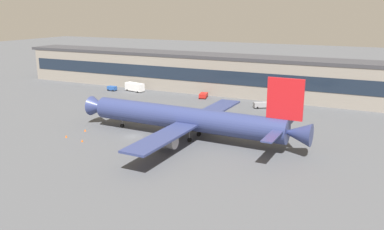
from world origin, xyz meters
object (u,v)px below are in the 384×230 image
Objects in this scene: baggage_tug at (112,88)px; traffic_cone_2 at (82,141)px; traffic_cone_0 at (66,136)px; traffic_cone_1 at (85,130)px; belt_loader at (264,105)px; airliner at (188,119)px; fuel_truck at (135,87)px; pushback_tractor at (203,95)px.

traffic_cone_2 is at bearing -59.77° from baggage_tug.
traffic_cone_1 is (0.82, 6.23, -0.01)m from traffic_cone_0.
airliner is at bearing -101.84° from belt_loader.
belt_loader is at bearing 78.16° from airliner.
airliner reaches higher than traffic_cone_1.
belt_loader is 64.11m from traffic_cone_0.
traffic_cone_0 is (-36.66, -52.59, -0.84)m from belt_loader.
traffic_cone_1 is (-27.53, -6.76, -4.76)m from airliner.
belt_loader is 10.58× the size of traffic_cone_1.
traffic_cone_2 is (23.29, -58.52, -1.58)m from fuel_truck.
pushback_tractor is (38.70, 3.57, -0.04)m from baggage_tug.
traffic_cone_0 is at bearing -102.06° from pushback_tractor.
fuel_truck is (-29.61, -0.62, 0.83)m from pushback_tractor.
belt_loader is (8.30, 39.59, -3.91)m from airliner.
fuel_truck reaches higher than belt_loader.
belt_loader is at bearing 52.29° from traffic_cone_1.
belt_loader is at bearing 60.32° from traffic_cone_2.
traffic_cone_0 is at bearing -64.26° from baggage_tug.
pushback_tractor is at bearing 1.19° from fuel_truck.
airliner is at bearing -70.52° from pushback_tractor.
fuel_truck is 14.52× the size of traffic_cone_1.
traffic_cone_0 is 6.18m from traffic_cone_2.
fuel_truck is 14.41× the size of traffic_cone_2.
traffic_cone_2 is (32.38, -55.57, -0.78)m from baggage_tug.
baggage_tug is 38.86m from pushback_tractor.
traffic_cone_2 is (5.27, -7.28, 0.00)m from traffic_cone_1.
airliner is 68.75m from baggage_tug.
belt_loader is (62.95, -1.93, 0.07)m from baggage_tug.
fuel_truck is 54.34m from traffic_cone_1.
fuel_truck is at bearing 106.66° from traffic_cone_0.
pushback_tractor is at bearing 109.48° from airliner.
traffic_cone_2 is (-30.57, -53.64, -0.85)m from belt_loader.
fuel_truck is at bearing 109.38° from traffic_cone_1.
pushback_tractor is at bearing 5.27° from baggage_tug.
traffic_cone_1 is 0.99× the size of traffic_cone_2.
airliner is 98.17× the size of traffic_cone_0.
traffic_cone_2 is at bearing -147.76° from airliner.
traffic_cone_0 is at bearing 170.25° from traffic_cone_2.
belt_loader is 10.26× the size of traffic_cone_0.
fuel_truck reaches higher than pushback_tractor.
traffic_cone_0 is 6.29m from traffic_cone_1.
fuel_truck is (-45.56, 44.48, -3.18)m from airliner.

